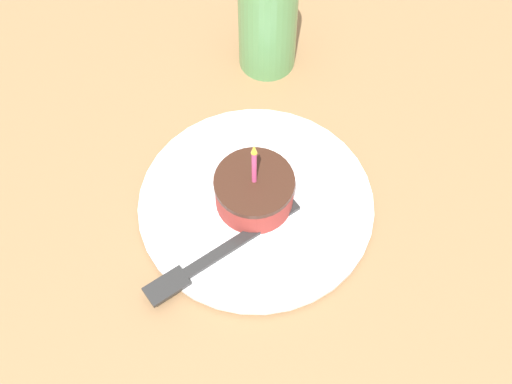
# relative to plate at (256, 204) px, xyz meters

# --- Properties ---
(ground_plane) EXTENTS (2.40, 2.40, 0.04)m
(ground_plane) POSITION_rel_plate_xyz_m (-0.01, -0.02, -0.03)
(ground_plane) COLOR olive
(ground_plane) RESTS_ON ground
(plate) EXTENTS (0.26, 0.26, 0.01)m
(plate) POSITION_rel_plate_xyz_m (0.00, 0.00, 0.00)
(plate) COLOR silver
(plate) RESTS_ON ground_plane
(cake_slice) EXTENTS (0.09, 0.09, 0.11)m
(cake_slice) POSITION_rel_plate_xyz_m (0.00, -0.00, 0.03)
(cake_slice) COLOR #99332D
(cake_slice) RESTS_ON plate
(fork) EXTENTS (0.17, 0.11, 0.00)m
(fork) POSITION_rel_plate_xyz_m (0.05, 0.06, 0.01)
(fork) COLOR #262626
(fork) RESTS_ON plate
(bottle) EXTENTS (0.07, 0.07, 0.19)m
(bottle) POSITION_rel_plate_xyz_m (-0.03, -0.21, 0.07)
(bottle) COLOR #599959
(bottle) RESTS_ON ground_plane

